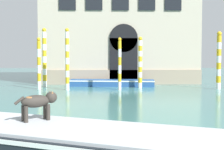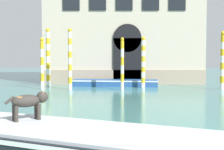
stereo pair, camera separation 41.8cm
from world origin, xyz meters
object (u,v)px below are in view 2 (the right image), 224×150
(boat_moored_near_palazzo, at_px, (115,83))
(mooring_pole_2, at_px, (222,60))
(boat_foreground, at_px, (82,145))
(mooring_pole_3, at_px, (70,59))
(dog_on_deck, at_px, (29,101))
(mooring_pole_0, at_px, (42,63))
(mooring_pole_5, at_px, (122,63))
(mooring_pole_1, at_px, (143,62))
(mooring_pole_4, at_px, (48,57))

(boat_moored_near_palazzo, bearing_deg, mooring_pole_2, -13.72)
(boat_foreground, xyz_separation_m, mooring_pole_3, (-2.04, 13.48, 1.59))
(boat_moored_near_palazzo, distance_m, mooring_pole_2, 7.34)
(boat_foreground, relative_size, dog_on_deck, 10.66)
(dog_on_deck, height_order, boat_moored_near_palazzo, dog_on_deck)
(mooring_pole_0, bearing_deg, mooring_pole_3, -15.24)
(boat_foreground, distance_m, mooring_pole_3, 13.72)
(mooring_pole_2, bearing_deg, boat_foreground, -118.83)
(mooring_pole_3, bearing_deg, mooring_pole_0, 164.76)
(boat_moored_near_palazzo, relative_size, mooring_pole_5, 1.87)
(dog_on_deck, height_order, mooring_pole_0, mooring_pole_0)
(boat_foreground, xyz_separation_m, dog_on_deck, (-1.24, 0.89, 0.72))
(mooring_pole_0, height_order, mooring_pole_3, mooring_pole_3)
(mooring_pole_1, height_order, mooring_pole_5, mooring_pole_1)
(dog_on_deck, distance_m, mooring_pole_4, 14.92)
(mooring_pole_0, bearing_deg, mooring_pole_2, -1.73)
(mooring_pole_0, distance_m, mooring_pole_4, 1.62)
(mooring_pole_3, height_order, mooring_pole_4, mooring_pole_4)
(boat_foreground, height_order, mooring_pole_1, mooring_pole_1)
(mooring_pole_0, relative_size, mooring_pole_5, 1.01)
(mooring_pole_1, bearing_deg, boat_foreground, -100.18)
(boat_foreground, distance_m, mooring_pole_4, 16.10)
(mooring_pole_2, bearing_deg, mooring_pole_3, -179.05)
(mooring_pole_3, xyz_separation_m, mooring_pole_4, (-1.79, 2.07, 0.10))
(mooring_pole_0, height_order, mooring_pole_2, mooring_pole_2)
(boat_foreground, bearing_deg, dog_on_deck, 166.83)
(dog_on_deck, height_order, mooring_pole_4, mooring_pole_4)
(boat_foreground, xyz_separation_m, mooring_pole_2, (7.51, 13.64, 1.51))
(mooring_pole_3, xyz_separation_m, mooring_pole_5, (3.25, 0.02, -0.29))
(boat_foreground, height_order, mooring_pole_4, mooring_pole_4)
(mooring_pole_0, relative_size, mooring_pole_1, 0.97)
(mooring_pole_2, distance_m, mooring_pole_3, 9.55)
(boat_foreground, bearing_deg, mooring_pole_5, 107.41)
(mooring_pole_2, bearing_deg, mooring_pole_1, 167.75)
(mooring_pole_4, bearing_deg, mooring_pole_0, -92.07)
(boat_moored_near_palazzo, bearing_deg, mooring_pole_3, -130.31)
(mooring_pole_0, relative_size, mooring_pole_2, 0.90)
(mooring_pole_0, relative_size, mooring_pole_4, 0.82)
(boat_foreground, bearing_deg, mooring_pole_3, 121.16)
(mooring_pole_1, bearing_deg, mooring_pole_5, -139.88)
(mooring_pole_3, bearing_deg, mooring_pole_4, 130.76)
(dog_on_deck, bearing_deg, mooring_pole_4, 69.12)
(mooring_pole_0, height_order, mooring_pole_1, mooring_pole_1)
(boat_moored_near_palazzo, relative_size, mooring_pole_0, 1.86)
(mooring_pole_4, distance_m, mooring_pole_5, 5.46)
(boat_moored_near_palazzo, distance_m, mooring_pole_0, 5.34)
(boat_foreground, relative_size, boat_moored_near_palazzo, 1.48)
(mooring_pole_3, bearing_deg, boat_moored_near_palazzo, 43.09)
(boat_moored_near_palazzo, distance_m, mooring_pole_3, 4.23)
(dog_on_deck, height_order, mooring_pole_2, mooring_pole_2)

